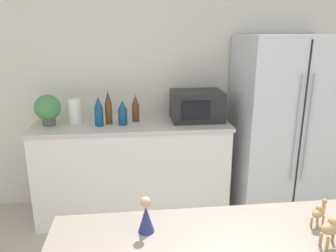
% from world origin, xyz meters
% --- Properties ---
extents(wall_back, '(8.00, 0.06, 2.55)m').
position_xyz_m(wall_back, '(0.00, 2.73, 1.27)').
color(wall_back, silver).
rests_on(wall_back, ground_plane).
extents(back_counter, '(1.81, 0.63, 0.93)m').
position_xyz_m(back_counter, '(-0.54, 2.40, 0.47)').
color(back_counter, white).
rests_on(back_counter, ground_plane).
extents(refrigerator, '(0.89, 0.73, 1.72)m').
position_xyz_m(refrigerator, '(0.91, 2.33, 0.86)').
color(refrigerator, silver).
rests_on(refrigerator, ground_plane).
extents(potted_plant, '(0.23, 0.23, 0.28)m').
position_xyz_m(potted_plant, '(-1.28, 2.39, 1.09)').
color(potted_plant, '#595451').
rests_on(potted_plant, back_counter).
extents(paper_towel_roll, '(0.11, 0.11, 0.22)m').
position_xyz_m(paper_towel_roll, '(-1.05, 2.42, 1.04)').
color(paper_towel_roll, white).
rests_on(paper_towel_roll, back_counter).
extents(microwave, '(0.48, 0.37, 0.28)m').
position_xyz_m(microwave, '(0.08, 2.42, 1.07)').
color(microwave, black).
rests_on(microwave, back_counter).
extents(back_bottle_0, '(0.06, 0.06, 0.32)m').
position_xyz_m(back_bottle_0, '(-0.75, 2.38, 1.08)').
color(back_bottle_0, brown).
rests_on(back_bottle_0, back_counter).
extents(back_bottle_1, '(0.07, 0.07, 0.26)m').
position_xyz_m(back_bottle_1, '(-0.50, 2.44, 1.06)').
color(back_bottle_1, brown).
rests_on(back_bottle_1, back_counter).
extents(back_bottle_2, '(0.08, 0.08, 0.23)m').
position_xyz_m(back_bottle_2, '(-0.62, 2.33, 1.04)').
color(back_bottle_2, navy).
rests_on(back_bottle_2, back_counter).
extents(back_bottle_3, '(0.08, 0.08, 0.27)m').
position_xyz_m(back_bottle_3, '(-0.83, 2.32, 1.06)').
color(back_bottle_3, navy).
rests_on(back_bottle_3, back_counter).
extents(camel_figurine, '(0.12, 0.08, 0.15)m').
position_xyz_m(camel_figurine, '(0.22, 0.45, 1.04)').
color(camel_figurine, tan).
rests_on(camel_figurine, bar_counter).
extents(camel_figurine_second, '(0.09, 0.08, 0.11)m').
position_xyz_m(camel_figurine_second, '(0.24, 0.59, 1.02)').
color(camel_figurine_second, tan).
rests_on(camel_figurine_second, bar_counter).
extents(wise_man_figurine_crimson, '(0.07, 0.07, 0.16)m').
position_xyz_m(wise_man_figurine_crimson, '(-0.49, 0.63, 1.02)').
color(wise_man_figurine_crimson, navy).
rests_on(wise_man_figurine_crimson, bar_counter).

